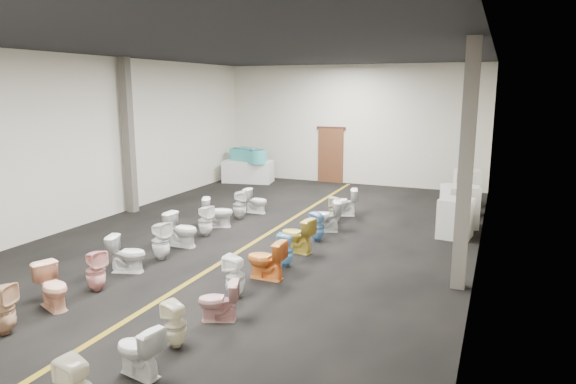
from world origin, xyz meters
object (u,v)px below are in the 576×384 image
appliance_crate_d (467,187)px  toilet_right_1 (138,350)px  toilet_left_7 (205,221)px  toilet_right_6 (286,250)px  toilet_right_10 (335,210)px  toilet_left_2 (53,287)px  toilet_right_8 (318,227)px  toilet_right_9 (325,216)px  toilet_left_9 (240,205)px  display_table (248,171)px  toilet_left_6 (182,230)px  toilet_right_7 (297,235)px  appliance_crate_a (455,218)px  toilet_left_4 (127,254)px  toilet_left_1 (2,309)px  toilet_left_10 (256,201)px  appliance_crate_c (463,200)px  toilet_left_3 (96,271)px  toilet_right_11 (344,202)px  bathtub (248,155)px  toilet_left_8 (218,212)px  toilet_left_5 (161,241)px  toilet_right_5 (266,259)px  toilet_right_4 (235,276)px  appliance_crate_b (459,206)px  toilet_right_2 (175,325)px

appliance_crate_d → toilet_right_1: bearing=-104.8°
toilet_left_7 → toilet_right_6: size_ratio=1.10×
toilet_right_1 → toilet_right_10: toilet_right_10 is taller
toilet_right_10 → toilet_left_2: bearing=-38.6°
toilet_right_8 → toilet_right_9: toilet_right_9 is taller
toilet_left_9 → toilet_right_8: size_ratio=1.15×
display_table → toilet_right_1: (5.00, -12.92, -0.07)m
toilet_left_6 → toilet_right_7: 2.72m
appliance_crate_a → toilet_right_7: 4.09m
toilet_left_6 → toilet_left_4: bearing=179.0°
toilet_left_1 → toilet_right_9: (2.65, 7.19, 0.01)m
toilet_left_2 → toilet_left_10: bearing=20.0°
appliance_crate_c → toilet_right_7: (-3.17, -5.20, -0.01)m
toilet_left_3 → toilet_right_8: toilet_left_3 is taller
display_table → toilet_right_9: (5.05, -5.60, -0.01)m
toilet_left_7 → toilet_left_9: (-0.01, 1.83, 0.02)m
toilet_left_9 → toilet_right_8: 2.98m
toilet_right_1 → toilet_right_11: (0.01, 9.14, 0.05)m
toilet_right_9 → display_table: bearing=-158.7°
bathtub → toilet_right_11: 6.31m
appliance_crate_a → toilet_right_9: bearing=-166.9°
toilet_left_3 → toilet_right_6: toilet_left_3 is taller
toilet_left_8 → toilet_left_9: bearing=-32.6°
bathtub → toilet_left_6: 8.42m
toilet_left_5 → toilet_right_11: bearing=-19.9°
appliance_crate_d → toilet_right_5: appliance_crate_d is taller
toilet_right_4 → toilet_left_3: bearing=-70.8°
toilet_right_8 → toilet_right_11: size_ratio=0.90×
toilet_right_10 → toilet_right_11: toilet_right_11 is taller
appliance_crate_d → toilet_right_6: size_ratio=1.56×
appliance_crate_b → toilet_left_4: 8.49m
appliance_crate_a → toilet_left_3: bearing=-133.3°
toilet_left_6 → toilet_left_10: bearing=-2.4°
toilet_left_6 → toilet_left_9: bearing=-1.1°
appliance_crate_b → toilet_left_1: size_ratio=1.39×
toilet_right_1 → toilet_right_9: size_ratio=0.85×
toilet_right_5 → toilet_left_1: bearing=-35.1°
toilet_left_2 → toilet_right_7: 5.10m
display_table → toilet_right_8: display_table is taller
toilet_left_10 → toilet_right_6: (2.63, -3.96, -0.00)m
toilet_right_1 → toilet_right_5: bearing=-170.5°
bathtub → toilet_right_7: 8.99m
toilet_right_6 → toilet_right_5: bearing=-12.3°
appliance_crate_d → toilet_left_9: size_ratio=1.34×
toilet_left_9 → toilet_right_2: (2.59, -6.83, -0.07)m
toilet_left_5 → toilet_right_10: toilet_left_5 is taller
appliance_crate_d → toilet_left_7: bearing=-132.7°
toilet_left_6 → toilet_right_1: bearing=-151.6°
appliance_crate_c → toilet_right_5: 7.62m
toilet_right_5 → appliance_crate_d: bearing=160.9°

